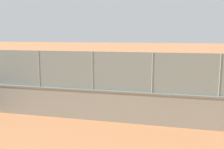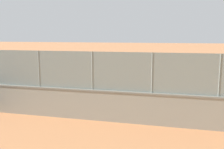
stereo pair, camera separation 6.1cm
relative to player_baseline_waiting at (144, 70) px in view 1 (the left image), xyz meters
The scene contains 7 objects.
ground_plane 4.97m from the player_baseline_waiting, ahead, with size 260.00×260.00×0.00m, color #B27247.
perimeter_wall 14.28m from the player_baseline_waiting, 75.43° to the left, with size 24.99×1.04×1.63m.
fence_panel_on_wall 14.39m from the player_baseline_waiting, 75.43° to the left, with size 24.55×0.72×1.97m.
player_baseline_waiting is the anchor object (origin of this frame).
player_at_service_line 4.39m from the player_baseline_waiting, 79.68° to the left, with size 0.71×1.01×1.52m.
sports_ball 2.25m from the player_baseline_waiting, 91.52° to the left, with size 0.22×0.22×0.22m, color orange.
courtside_bench 12.21m from the player_baseline_waiting, 99.34° to the left, with size 1.61×0.42×0.87m.
Camera 1 is at (-8.89, 25.71, 4.40)m, focal length 41.13 mm.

